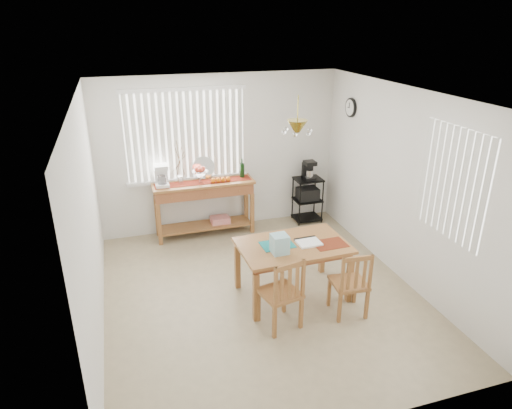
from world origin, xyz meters
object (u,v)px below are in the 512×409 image
object	(u,v)px
wire_cart	(308,196)
cart_items	(309,170)
dining_table	(293,250)
chair_right	(350,284)
chair_left	(282,294)
sideboard	(205,195)

from	to	relation	value
wire_cart	cart_items	bearing A→B (deg)	90.00
dining_table	chair_right	world-z (taller)	chair_right
wire_cart	dining_table	size ratio (longest dim) A/B	0.57
dining_table	cart_items	bearing A→B (deg)	62.30
wire_cart	dining_table	distance (m)	2.41
chair_left	chair_right	world-z (taller)	chair_left
chair_left	wire_cart	bearing A→B (deg)	61.39
wire_cart	chair_right	xyz separation A→B (m)	(-0.61, -2.74, -0.05)
dining_table	chair_right	bearing A→B (deg)	-50.65
dining_table	chair_right	xyz separation A→B (m)	(0.51, -0.62, -0.22)
cart_items	chair_right	distance (m)	2.86
chair_left	cart_items	bearing A→B (deg)	61.47
cart_items	wire_cart	bearing A→B (deg)	-90.00
cart_items	chair_right	world-z (taller)	cart_items
dining_table	sideboard	bearing A→B (deg)	108.68
dining_table	chair_left	xyz separation A→B (m)	(-0.37, -0.60, -0.20)
dining_table	chair_left	distance (m)	0.73
sideboard	chair_right	bearing A→B (deg)	-65.94
dining_table	wire_cart	bearing A→B (deg)	62.21
wire_cart	chair_left	world-z (taller)	chair_left
sideboard	chair_right	size ratio (longest dim) A/B	1.87
dining_table	chair_left	bearing A→B (deg)	-121.37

